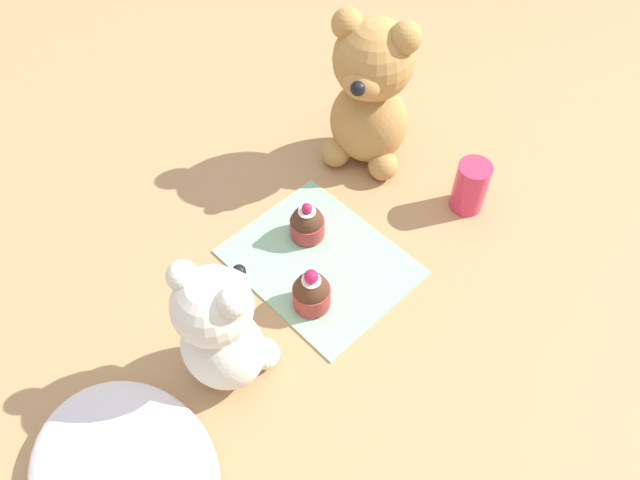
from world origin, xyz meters
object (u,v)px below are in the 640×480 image
Objects in this scene: teddy_bear_tan at (370,94)px; cupcake_near_tan_bear at (307,223)px; juice_glass at (470,187)px; cupcake_near_cream_bear at (311,292)px; teddy_bear_cream at (220,330)px.

cupcake_near_tan_bear is at bearing -97.55° from teddy_bear_tan.
juice_glass is (-0.13, -0.22, 0.01)m from cupcake_near_tan_bear.
cupcake_near_tan_bear is (0.09, -0.08, -0.00)m from cupcake_near_cream_bear.
teddy_bear_tan is at bearing 10.18° from juice_glass.
cupcake_near_tan_bear is (0.09, -0.23, -0.07)m from teddy_bear_cream.
juice_glass is at bearing -14.14° from teddy_bear_tan.
juice_glass reaches higher than cupcake_near_tan_bear.
teddy_bear_tan is at bearing -87.30° from teddy_bear_cream.
cupcake_near_cream_bear is (-0.01, -0.14, -0.07)m from teddy_bear_cream.
cupcake_near_tan_bear is at bearing -85.18° from teddy_bear_cream.
teddy_bear_tan is (0.15, -0.42, 0.03)m from teddy_bear_cream.
cupcake_near_cream_bear is 0.31m from juice_glass.
teddy_bear_tan is 0.33m from cupcake_near_cream_bear.
teddy_bear_tan reaches higher than cupcake_near_tan_bear.
juice_glass is at bearing -112.00° from teddy_bear_cream.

